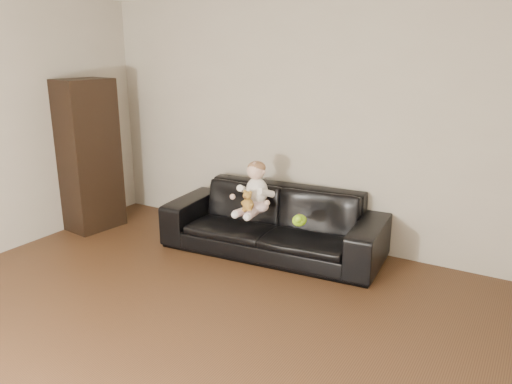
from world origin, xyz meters
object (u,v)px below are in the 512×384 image
Objects in this scene: teddy_bear at (248,201)px; toy_blue_disc at (299,220)px; baby at (255,191)px; toy_green at (299,220)px; toy_rattle at (299,219)px; cabinet at (89,156)px; sofa at (273,221)px.

teddy_bear reaches higher than toy_blue_disc.
baby is 4.78× the size of toy_blue_disc.
toy_rattle is (-0.04, 0.09, -0.02)m from toy_green.
teddy_bear is 2.87× the size of toy_rattle.
baby is at bearing 86.26° from teddy_bear.
toy_rattle reaches higher than toy_blue_disc.
baby is 3.34× the size of toy_green.
toy_rattle is at bearing 13.20° from cabinet.
toy_rattle is (0.50, 0.14, -0.14)m from teddy_bear.
toy_green is at bearing -2.03° from teddy_bear.
toy_blue_disc is (2.53, 0.31, -0.42)m from cabinet.
teddy_bear is at bearing -164.84° from toy_rattle.
baby reaches higher than toy_rattle.
toy_green is (0.41, -0.24, 0.16)m from sofa.
toy_blue_disc is at bearing 0.85° from baby.
teddy_bear is 1.31× the size of toy_green.
teddy_bear is (-0.13, -0.29, 0.28)m from sofa.
baby is 0.59m from toy_green.
sofa is 30.70× the size of toy_rattle.
teddy_bear is 0.54m from toy_rattle.
cabinet reaches higher than toy_blue_disc.
baby is (-0.14, -0.12, 0.34)m from sofa.
baby reaches higher than toy_blue_disc.
toy_green is at bearing -64.50° from toy_blue_disc.
sofa is 2.29m from cabinet.
cabinet is at bearing 176.52° from teddy_bear.
baby is 0.55m from toy_blue_disc.
cabinet is 23.51× the size of toy_rattle.
cabinet is 2.63m from toy_green.
toy_blue_disc is (0.48, 0.17, -0.16)m from teddy_bear.
toy_blue_disc is at bearing -22.42° from sofa.
baby is (2.04, 0.30, -0.19)m from cabinet.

